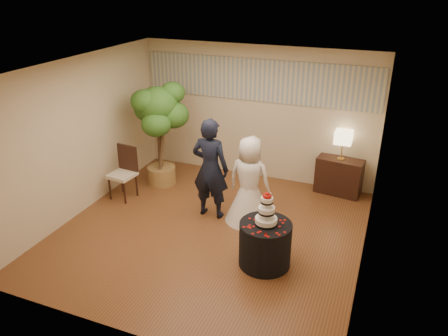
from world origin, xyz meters
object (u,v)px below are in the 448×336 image
at_px(bride, 249,180).
at_px(groom, 210,169).
at_px(cake_table, 265,244).
at_px(table_lamp, 343,145).
at_px(wedding_cake, 267,208).
at_px(side_chair, 122,174).
at_px(console, 339,176).
at_px(ficus_tree, 159,134).

bearing_deg(bride, groom, 10.44).
xyz_separation_m(cake_table, table_lamp, (0.68, 2.81, 0.68)).
xyz_separation_m(groom, wedding_cake, (1.35, -1.07, 0.04)).
xyz_separation_m(groom, cake_table, (1.35, -1.07, -0.57)).
xyz_separation_m(bride, side_chair, (-2.56, -0.12, -0.27)).
bearing_deg(bride, console, -125.89).
bearing_deg(table_lamp, console, 180.00).
bearing_deg(cake_table, groom, 141.56).
bearing_deg(table_lamp, groom, -139.44).
height_order(ficus_tree, side_chair, ficus_tree).
bearing_deg(table_lamp, cake_table, -103.69).
xyz_separation_m(bride, table_lamp, (1.33, 1.65, 0.24)).
height_order(wedding_cake, side_chair, wedding_cake).
relative_size(bride, cake_table, 2.01).
bearing_deg(ficus_tree, cake_table, -33.85).
distance_m(cake_table, ficus_tree, 3.49).
bearing_deg(cake_table, wedding_cake, 0.00).
bearing_deg(cake_table, side_chair, 161.97).
bearing_deg(bride, table_lamp, -125.89).
distance_m(groom, side_chair, 1.90).
bearing_deg(console, table_lamp, 7.62).
relative_size(console, table_lamp, 1.53).
xyz_separation_m(wedding_cake, side_chair, (-3.21, 1.04, -0.45)).
height_order(groom, ficus_tree, ficus_tree).
relative_size(ficus_tree, side_chair, 2.10).
bearing_deg(ficus_tree, side_chair, -113.94).
distance_m(bride, table_lamp, 2.13).
bearing_deg(ficus_tree, groom, -29.21).
bearing_deg(table_lamp, side_chair, -155.63).
height_order(groom, bride, groom).
xyz_separation_m(ficus_tree, side_chair, (-0.38, -0.85, -0.57)).
relative_size(bride, side_chair, 1.52).
relative_size(table_lamp, side_chair, 0.56).
xyz_separation_m(groom, ficus_tree, (-1.48, 0.83, 0.16)).
distance_m(wedding_cake, table_lamp, 2.89).
height_order(console, ficus_tree, ficus_tree).
bearing_deg(ficus_tree, console, 14.52).
distance_m(groom, bride, 0.72).
distance_m(table_lamp, side_chair, 4.30).
relative_size(cake_table, table_lamp, 1.35).
relative_size(groom, cake_table, 2.36).
xyz_separation_m(console, ficus_tree, (-3.51, -0.91, 0.72)).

